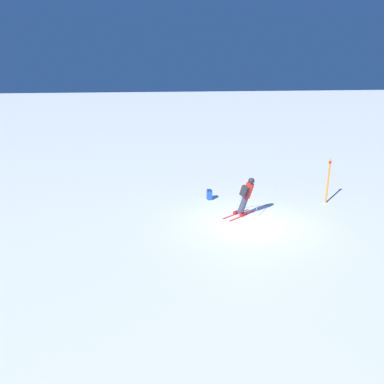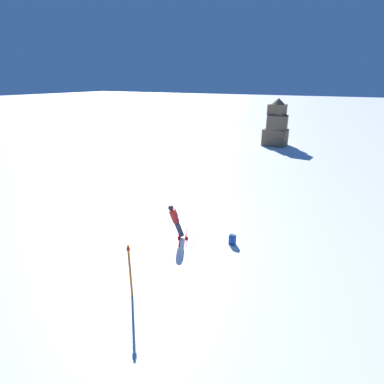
# 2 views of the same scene
# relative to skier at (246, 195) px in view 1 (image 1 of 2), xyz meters

# --- Properties ---
(ground_plane) EXTENTS (300.00, 300.00, 0.00)m
(ground_plane) POSITION_rel_skier_xyz_m (-0.70, 0.14, -1.01)
(ground_plane) COLOR white
(skier) EXTENTS (1.54, 1.75, 1.83)m
(skier) POSITION_rel_skier_xyz_m (0.00, 0.00, 0.00)
(skier) COLOR red
(skier) RESTS_ON ground
(spare_backpack) EXTENTS (0.31, 0.23, 0.50)m
(spare_backpack) POSITION_rel_skier_xyz_m (2.74, 0.76, -0.76)
(spare_backpack) COLOR #194293
(spare_backpack) RESTS_ON ground
(trail_marker) EXTENTS (0.13, 0.13, 2.14)m
(trail_marker) POSITION_rel_skier_xyz_m (0.84, -4.48, 0.16)
(trail_marker) COLOR orange
(trail_marker) RESTS_ON ground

